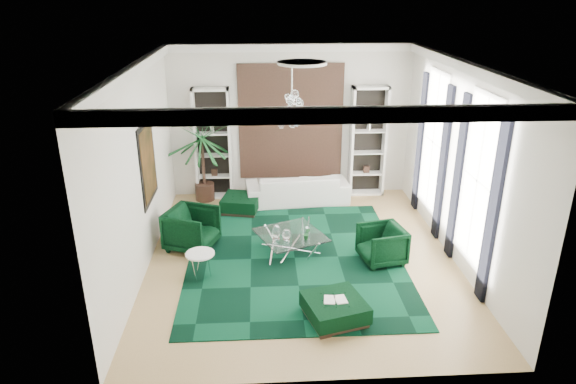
{
  "coord_description": "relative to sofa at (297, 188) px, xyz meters",
  "views": [
    {
      "loc": [
        -0.8,
        -9.05,
        5.04
      ],
      "look_at": [
        -0.24,
        0.5,
        1.2
      ],
      "focal_mm": 32.0,
      "sensor_mm": 36.0,
      "label": 1
    }
  ],
  "objects": [
    {
      "name": "table_plant",
      "position": [
        -0.03,
        -2.91,
        0.17
      ],
      "size": [
        0.14,
        0.12,
        0.25
      ],
      "primitive_type": "imported",
      "rotation": [
        0.0,
        0.0,
        -0.05
      ],
      "color": "#1A5727",
      "rests_on": "coffee_table"
    },
    {
      "name": "ceiling_medallion",
      "position": [
        -0.13,
        -2.55,
        3.4
      ],
      "size": [
        0.9,
        0.9,
        0.05
      ],
      "primitive_type": "cylinder",
      "color": "white",
      "rests_on": "ceiling"
    },
    {
      "name": "curtain_near_a",
      "position": [
        2.83,
        -4.53,
        1.28
      ],
      "size": [
        0.07,
        0.3,
        3.25
      ],
      "primitive_type": "cube",
      "color": "black",
      "rests_on": "floor"
    },
    {
      "name": "wall_back",
      "position": [
        -0.13,
        0.66,
        1.53
      ],
      "size": [
        6.0,
        0.02,
        3.8
      ],
      "primitive_type": "cube",
      "color": "silver",
      "rests_on": "ground"
    },
    {
      "name": "wall_right",
      "position": [
        2.88,
        -2.85,
        1.53
      ],
      "size": [
        0.02,
        7.0,
        3.8
      ],
      "primitive_type": "cube",
      "color": "silver",
      "rests_on": "ground"
    },
    {
      "name": "crown_molding",
      "position": [
        -0.13,
        -2.85,
        3.33
      ],
      "size": [
        6.0,
        7.0,
        0.18
      ],
      "primitive_type": null,
      "color": "white",
      "rests_on": "ceiling"
    },
    {
      "name": "window_far",
      "position": [
        2.86,
        -1.35,
        1.53
      ],
      "size": [
        0.03,
        1.1,
        2.9
      ],
      "primitive_type": "cube",
      "color": "white",
      "rests_on": "wall_right"
    },
    {
      "name": "floor",
      "position": [
        -0.13,
        -2.85,
        -0.38
      ],
      "size": [
        6.0,
        7.0,
        0.02
      ],
      "primitive_type": "cube",
      "color": "tan",
      "rests_on": "ground"
    },
    {
      "name": "armchair_right",
      "position": [
        1.42,
        -3.13,
        0.0
      ],
      "size": [
        0.96,
        0.94,
        0.74
      ],
      "primitive_type": "imported",
      "rotation": [
        0.0,
        0.0,
        -1.37
      ],
      "color": "black",
      "rests_on": "floor"
    },
    {
      "name": "armchair_left",
      "position": [
        -2.34,
        -2.32,
        0.06
      ],
      "size": [
        1.21,
        1.19,
        0.86
      ],
      "primitive_type": "imported",
      "rotation": [
        0.0,
        0.0,
        1.2
      ],
      "color": "black",
      "rests_on": "floor"
    },
    {
      "name": "ceiling",
      "position": [
        -0.13,
        -2.85,
        3.44
      ],
      "size": [
        6.0,
        7.0,
        0.02
      ],
      "primitive_type": "cube",
      "color": "white",
      "rests_on": "ground"
    },
    {
      "name": "curtain_near_b",
      "position": [
        2.83,
        -2.97,
        1.28
      ],
      "size": [
        0.07,
        0.3,
        3.25
      ],
      "primitive_type": "cube",
      "color": "black",
      "rests_on": "floor"
    },
    {
      "name": "ottoman_front",
      "position": [
        0.24,
        -4.95,
        -0.19
      ],
      "size": [
        1.11,
        1.11,
        0.36
      ],
      "primitive_type": "cube",
      "rotation": [
        0.0,
        0.0,
        0.28
      ],
      "color": "black",
      "rests_on": "floor"
    },
    {
      "name": "painting",
      "position": [
        -3.1,
        -2.25,
        1.48
      ],
      "size": [
        0.04,
        1.3,
        1.6
      ],
      "primitive_type": "cube",
      "color": "black",
      "rests_on": "wall_left"
    },
    {
      "name": "ottoman_side",
      "position": [
        -1.39,
        -0.5,
        -0.18
      ],
      "size": [
        1.01,
        1.01,
        0.38
      ],
      "primitive_type": "cube",
      "rotation": [
        0.0,
        0.0,
        -0.22
      ],
      "color": "black",
      "rests_on": "floor"
    },
    {
      "name": "coffee_table",
      "position": [
        -0.33,
        -2.66,
        -0.16
      ],
      "size": [
        1.57,
        1.57,
        0.41
      ],
      "primitive_type": null,
      "rotation": [
        0.0,
        0.0,
        0.4
      ],
      "color": "white",
      "rests_on": "floor"
    },
    {
      "name": "book",
      "position": [
        0.24,
        -4.95,
        0.01
      ],
      "size": [
        0.38,
        0.25,
        0.03
      ],
      "primitive_type": "cube",
      "color": "white",
      "rests_on": "ottoman_front"
    },
    {
      "name": "shelving_right",
      "position": [
        1.82,
        0.46,
        1.03
      ],
      "size": [
        0.9,
        0.38,
        2.8
      ],
      "primitive_type": null,
      "color": "white",
      "rests_on": "floor"
    },
    {
      "name": "sofa",
      "position": [
        0.0,
        0.0,
        0.0
      ],
      "size": [
        2.6,
        1.2,
        0.74
      ],
      "primitive_type": "imported",
      "rotation": [
        0.0,
        0.0,
        3.23
      ],
      "color": "silver",
      "rests_on": "floor"
    },
    {
      "name": "rug",
      "position": [
        -0.27,
        -2.92,
        -0.36
      ],
      "size": [
        4.2,
        5.0,
        0.02
      ],
      "primitive_type": "cube",
      "color": "black",
      "rests_on": "floor"
    },
    {
      "name": "chandelier",
      "position": [
        -0.3,
        -2.39,
        2.48
      ],
      "size": [
        1.07,
        1.07,
        0.79
      ],
      "primitive_type": null,
      "rotation": [
        0.0,
        0.0,
        -0.25
      ],
      "color": "white",
      "rests_on": "ceiling"
    },
    {
      "name": "curtain_far_b",
      "position": [
        2.83,
        -0.57,
        1.28
      ],
      "size": [
        0.07,
        0.3,
        3.25
      ],
      "primitive_type": "cube",
      "color": "black",
      "rests_on": "floor"
    },
    {
      "name": "palm",
      "position": [
        -2.32,
        0.28,
        0.94
      ],
      "size": [
        2.15,
        2.15,
        2.62
      ],
      "primitive_type": null,
      "rotation": [
        0.0,
        0.0,
        -0.4
      ],
      "color": "#1A5727",
      "rests_on": "floor"
    },
    {
      "name": "curtain_far_a",
      "position": [
        2.83,
        -2.13,
        1.28
      ],
      "size": [
        0.07,
        0.3,
        3.25
      ],
      "primitive_type": "cube",
      "color": "black",
      "rests_on": "floor"
    },
    {
      "name": "wall_left",
      "position": [
        -3.14,
        -2.85,
        1.53
      ],
      "size": [
        0.02,
        7.0,
        3.8
      ],
      "primitive_type": "cube",
      "color": "silver",
      "rests_on": "ground"
    },
    {
      "name": "window_near",
      "position": [
        2.86,
        -3.75,
        1.53
      ],
      "size": [
        0.03,
        1.1,
        2.9
      ],
      "primitive_type": "cube",
      "color": "white",
      "rests_on": "wall_right"
    },
    {
      "name": "shelving_left",
      "position": [
        -2.08,
        0.46,
        1.03
      ],
      "size": [
        0.9,
        0.38,
        2.8
      ],
      "primitive_type": null,
      "color": "white",
      "rests_on": "floor"
    },
    {
      "name": "wall_front",
      "position": [
        -0.13,
        -6.36,
        1.53
      ],
      "size": [
        6.0,
        0.02,
        3.8
      ],
      "primitive_type": "cube",
      "color": "silver",
      "rests_on": "ground"
    },
    {
      "name": "side_table",
      "position": [
        -2.05,
        -3.55,
        -0.11
      ],
      "size": [
        0.63,
        0.63,
        0.51
      ],
      "primitive_type": "cylinder",
      "rotation": [
        0.0,
        0.0,
        -0.21
      ],
      "color": "white",
      "rests_on": "floor"
    },
    {
      "name": "tapestry",
      "position": [
        -0.13,
        0.61,
        1.53
      ],
      "size": [
        2.5,
        0.06,
        2.8
      ],
      "primitive_type": "cube",
      "color": "black",
      "rests_on": "wall_back"
    }
  ]
}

